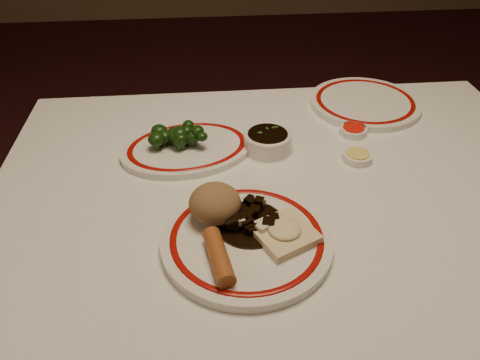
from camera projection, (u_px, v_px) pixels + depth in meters
name	position (u px, v px, depth m)	size (l,w,h in m)	color
dining_table	(287.00, 222.00, 0.99)	(1.20, 0.90, 0.75)	white
main_plate	(247.00, 240.00, 0.80)	(0.37, 0.37, 0.02)	white
rice_mound	(215.00, 203.00, 0.82)	(0.09, 0.09, 0.07)	olive
spring_roll	(219.00, 256.00, 0.74)	(0.03, 0.03, 0.11)	#A15527
fried_wonton	(284.00, 232.00, 0.79)	(0.13, 0.13, 0.03)	beige
stirfry_heap	(248.00, 220.00, 0.82)	(0.12, 0.12, 0.03)	black
broccoli_plate	(187.00, 148.00, 1.04)	(0.34, 0.31, 0.02)	white
broccoli_pile	(177.00, 135.00, 1.03)	(0.13, 0.09, 0.05)	#23471C
soy_bowl	(267.00, 142.00, 1.04)	(0.11, 0.11, 0.04)	white
sweet_sour_dish	(353.00, 131.00, 1.10)	(0.06, 0.06, 0.02)	white
mustard_dish	(357.00, 157.00, 1.01)	(0.06, 0.06, 0.02)	white
far_plate	(365.00, 102.00, 1.22)	(0.31, 0.31, 0.02)	white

